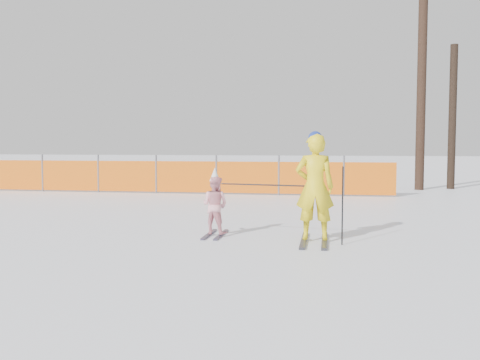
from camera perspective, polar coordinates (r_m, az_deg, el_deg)
name	(u,v)px	position (r m, az deg, el deg)	size (l,w,h in m)	color
ground	(235,242)	(8.89, -0.53, -6.67)	(120.00, 120.00, 0.00)	white
adult	(315,187)	(8.91, 7.97, -0.73)	(0.66, 1.49, 1.84)	black
child	(215,205)	(9.48, -2.69, -2.64)	(0.59, 1.04, 1.21)	black
ski_poles	(298,194)	(8.93, 6.18, -1.50)	(2.10, 0.52, 1.27)	black
safety_fence	(148,176)	(17.69, -9.80, 0.41)	(15.60, 0.06, 1.25)	#595960
tree_trunks	(433,101)	(19.99, 19.85, 7.93)	(1.46, 0.86, 6.80)	black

